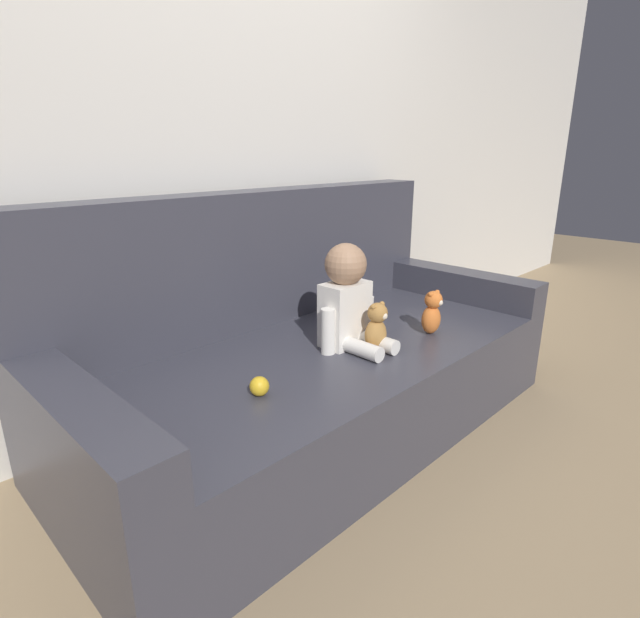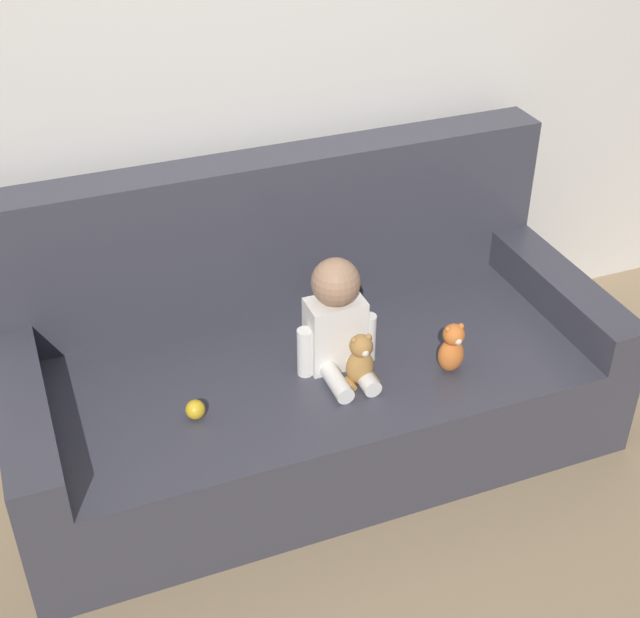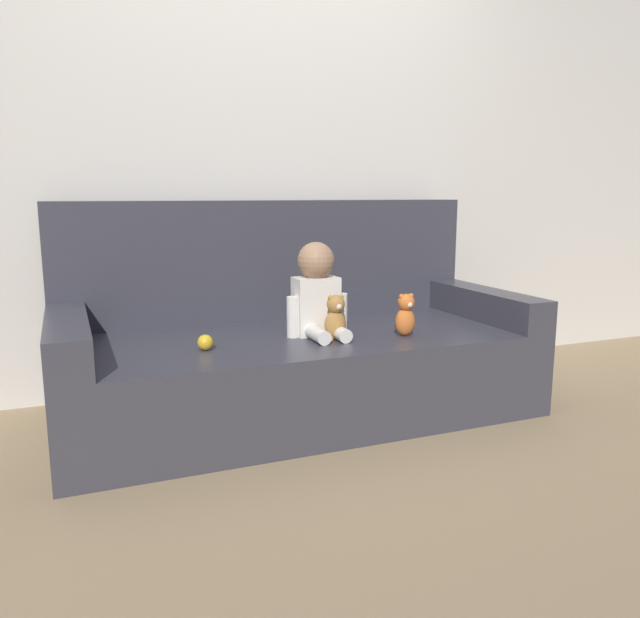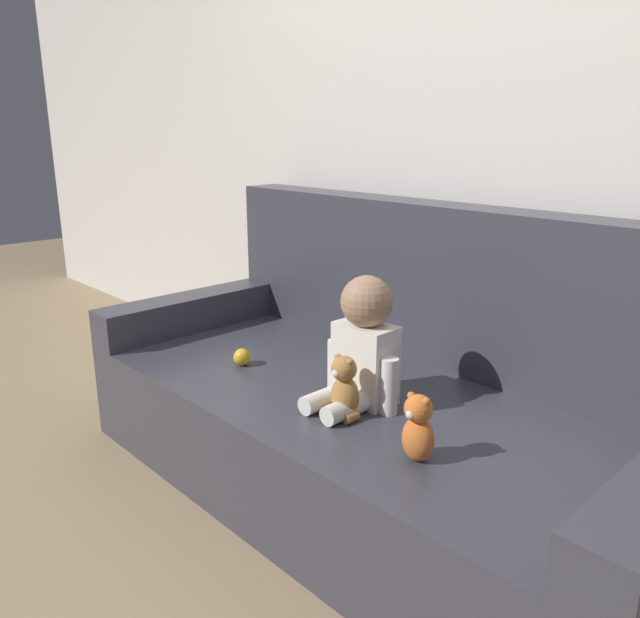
{
  "view_description": "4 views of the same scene",
  "coord_description": "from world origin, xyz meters",
  "px_view_note": "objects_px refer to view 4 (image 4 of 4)",
  "views": [
    {
      "loc": [
        -1.36,
        -1.34,
        1.15
      ],
      "look_at": [
        -0.02,
        -0.01,
        0.54
      ],
      "focal_mm": 28.0,
      "sensor_mm": 36.0,
      "label": 1
    },
    {
      "loc": [
        -0.89,
        -2.36,
        2.3
      ],
      "look_at": [
        -0.01,
        -0.1,
        0.65
      ],
      "focal_mm": 50.0,
      "sensor_mm": 36.0,
      "label": 2
    },
    {
      "loc": [
        -0.97,
        -2.63,
        1.01
      ],
      "look_at": [
        0.06,
        -0.12,
        0.51
      ],
      "focal_mm": 35.0,
      "sensor_mm": 36.0,
      "label": 3
    },
    {
      "loc": [
        1.32,
        -1.47,
        1.24
      ],
      "look_at": [
        -0.11,
        -0.11,
        0.67
      ],
      "focal_mm": 35.0,
      "sensor_mm": 36.0,
      "label": 4
    }
  ],
  "objects_px": {
    "plush_toy_side": "(418,428)",
    "toy_ball": "(242,357)",
    "teddy_bear_brown": "(344,388)",
    "person_baby": "(363,347)",
    "couch": "(382,402)"
  },
  "relations": [
    {
      "from": "person_baby",
      "to": "teddy_bear_brown",
      "type": "bearing_deg",
      "value": -72.77
    },
    {
      "from": "teddy_bear_brown",
      "to": "toy_ball",
      "type": "height_order",
      "value": "teddy_bear_brown"
    },
    {
      "from": "plush_toy_side",
      "to": "couch",
      "type": "bearing_deg",
      "value": 140.91
    },
    {
      "from": "person_baby",
      "to": "toy_ball",
      "type": "relative_size",
      "value": 6.45
    },
    {
      "from": "plush_toy_side",
      "to": "toy_ball",
      "type": "height_order",
      "value": "plush_toy_side"
    },
    {
      "from": "couch",
      "to": "toy_ball",
      "type": "relative_size",
      "value": 32.87
    },
    {
      "from": "person_baby",
      "to": "teddy_bear_brown",
      "type": "height_order",
      "value": "person_baby"
    },
    {
      "from": "toy_ball",
      "to": "couch",
      "type": "bearing_deg",
      "value": 29.29
    },
    {
      "from": "person_baby",
      "to": "plush_toy_side",
      "type": "distance_m",
      "value": 0.41
    },
    {
      "from": "person_baby",
      "to": "teddy_bear_brown",
      "type": "distance_m",
      "value": 0.16
    },
    {
      "from": "couch",
      "to": "toy_ball",
      "type": "height_order",
      "value": "couch"
    },
    {
      "from": "plush_toy_side",
      "to": "toy_ball",
      "type": "bearing_deg",
      "value": 174.94
    },
    {
      "from": "couch",
      "to": "plush_toy_side",
      "type": "distance_m",
      "value": 0.57
    },
    {
      "from": "teddy_bear_brown",
      "to": "toy_ball",
      "type": "relative_size",
      "value": 3.07
    },
    {
      "from": "couch",
      "to": "person_baby",
      "type": "bearing_deg",
      "value": -70.43
    }
  ]
}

